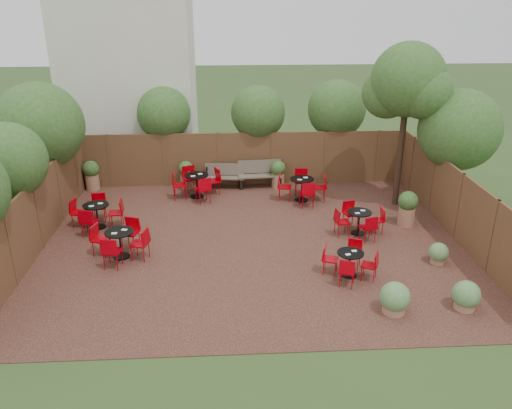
{
  "coord_description": "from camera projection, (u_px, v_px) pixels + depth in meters",
  "views": [
    {
      "loc": [
        -0.7,
        -13.42,
        6.73
      ],
      "look_at": [
        0.12,
        0.5,
        1.0
      ],
      "focal_mm": 36.18,
      "sensor_mm": 36.0,
      "label": 1
    }
  ],
  "objects": [
    {
      "name": "fence_left",
      "position": [
        37.0,
        216.0,
        14.29
      ],
      "size": [
        0.08,
        10.0,
        2.0
      ],
      "primitive_type": "cube",
      "color": "#533A1F",
      "rests_on": "ground"
    },
    {
      "name": "planters",
      "position": [
        235.0,
        182.0,
        18.08
      ],
      "size": [
        11.08,
        4.35,
        1.1
      ],
      "color": "#97664B",
      "rests_on": "courtyard_paving"
    },
    {
      "name": "courtyard_tree",
      "position": [
        408.0,
        85.0,
        16.18
      ],
      "size": [
        2.58,
        2.48,
        5.38
      ],
      "rotation": [
        0.0,
        0.0,
        -0.29
      ],
      "color": "black",
      "rests_on": "courtyard_paving"
    },
    {
      "name": "fence_back",
      "position": [
        246.0,
        159.0,
        19.23
      ],
      "size": [
        12.0,
        0.08,
        2.0
      ],
      "primitive_type": "cube",
      "color": "#533A1F",
      "rests_on": "ground"
    },
    {
      "name": "courtyard_paving",
      "position": [
        253.0,
        243.0,
        14.99
      ],
      "size": [
        12.0,
        10.0,
        0.02
      ],
      "primitive_type": "cube",
      "color": "#321914",
      "rests_on": "ground"
    },
    {
      "name": "overhang_foliage",
      "position": [
        193.0,
        131.0,
        16.22
      ],
      "size": [
        15.86,
        10.55,
        2.77
      ],
      "color": "#2B521A",
      "rests_on": "ground"
    },
    {
      "name": "ground",
      "position": [
        253.0,
        243.0,
        14.99
      ],
      "size": [
        80.0,
        80.0,
        0.0
      ],
      "primitive_type": "plane",
      "color": "#354F23",
      "rests_on": "ground"
    },
    {
      "name": "park_bench_left",
      "position": [
        225.0,
        176.0,
        19.04
      ],
      "size": [
        1.49,
        0.61,
        0.9
      ],
      "rotation": [
        0.0,
        0.0,
        -0.1
      ],
      "color": "brown",
      "rests_on": "courtyard_paving"
    },
    {
      "name": "low_shrubs",
      "position": [
        429.0,
        287.0,
        12.06
      ],
      "size": [
        2.49,
        2.82,
        0.74
      ],
      "color": "#97664B",
      "rests_on": "courtyard_paving"
    },
    {
      "name": "park_bench_right",
      "position": [
        260.0,
        174.0,
        19.09
      ],
      "size": [
        1.65,
        0.64,
        1.0
      ],
      "rotation": [
        0.0,
        0.0,
        0.08
      ],
      "color": "brown",
      "rests_on": "courtyard_paving"
    },
    {
      "name": "fence_right",
      "position": [
        459.0,
        207.0,
        14.94
      ],
      "size": [
        0.08,
        10.0,
        2.0
      ],
      "primitive_type": "cube",
      "color": "#533A1F",
      "rests_on": "ground"
    },
    {
      "name": "neighbour_building",
      "position": [
        130.0,
        67.0,
        20.61
      ],
      "size": [
        5.0,
        4.0,
        8.0
      ],
      "primitive_type": "cube",
      "color": "beige",
      "rests_on": "ground"
    },
    {
      "name": "bistro_tables",
      "position": [
        227.0,
        211.0,
        16.01
      ],
      "size": [
        9.44,
        7.34,
        0.95
      ],
      "color": "black",
      "rests_on": "courtyard_paving"
    }
  ]
}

